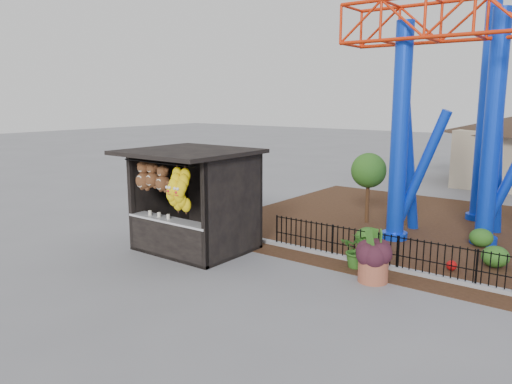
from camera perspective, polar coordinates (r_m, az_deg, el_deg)
The scene contains 9 objects.
ground at distance 13.08m, azimuth -0.89°, elevation -10.07°, with size 120.00×120.00×0.00m, color slate.
mulch_bed at distance 18.55m, azimuth 25.05°, elevation -4.79°, with size 18.00×12.00×0.02m, color #331E11.
curb at distance 13.88m, azimuth 20.51°, elevation -9.26°, with size 18.00×0.18×0.12m, color gray.
prize_booth at distance 15.21m, azimuth -7.72°, elevation -1.12°, with size 3.50×3.40×3.12m.
picket_fence at distance 13.53m, azimuth 24.31°, elevation -8.08°, with size 12.20×0.06×1.00m, color black, non-canonical shape.
terracotta_planter at distance 13.23m, azimuth 13.24°, elevation -8.60°, with size 0.76×0.76×0.65m, color #9B5038.
planter_foliage at distance 13.04m, azimuth 13.36°, elevation -5.91°, with size 0.70×0.70×0.64m, color black.
potted_plant at distance 14.13m, azimuth 11.64°, elevation -6.48°, with size 0.93×0.81×1.03m, color #235819.
landscaping at distance 15.92m, azimuth 24.29°, elevation -6.11°, with size 7.94×3.67×0.63m.
Camera 1 is at (7.57, -9.61, 4.63)m, focal length 35.00 mm.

